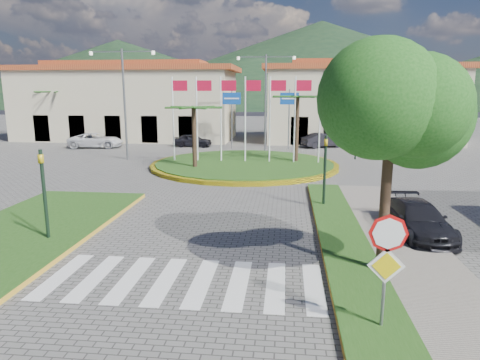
# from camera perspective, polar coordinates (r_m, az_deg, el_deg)

# --- Properties ---
(sidewalk_right) EXTENTS (4.00, 28.00, 0.15)m
(sidewalk_right) POSITION_cam_1_polar(r_m,az_deg,el_deg) (10.44, 24.46, -17.99)
(sidewalk_right) COLOR gray
(sidewalk_right) RESTS_ON ground
(verge_right) EXTENTS (1.60, 28.00, 0.18)m
(verge_right) POSITION_cam_1_polar(r_m,az_deg,el_deg) (10.13, 17.68, -18.32)
(verge_right) COLOR #214A15
(verge_right) RESTS_ON ground
(median_left) EXTENTS (5.00, 14.00, 0.18)m
(median_left) POSITION_cam_1_polar(r_m,az_deg,el_deg) (16.42, -28.96, -7.41)
(median_left) COLOR #214A15
(median_left) RESTS_ON ground
(crosswalk) EXTENTS (8.00, 3.00, 0.01)m
(crosswalk) POSITION_cam_1_polar(r_m,az_deg,el_deg) (12.07, -8.01, -13.19)
(crosswalk) COLOR silver
(crosswalk) RESTS_ON ground
(roundabout_island) EXTENTS (12.70, 12.70, 6.00)m
(roundabout_island) POSITION_cam_1_polar(r_m,az_deg,el_deg) (29.13, 0.60, 2.15)
(roundabout_island) COLOR yellow
(roundabout_island) RESTS_ON ground
(stop_sign) EXTENTS (0.80, 0.11, 2.65)m
(stop_sign) POSITION_cam_1_polar(r_m,az_deg,el_deg) (9.40, 18.98, -9.37)
(stop_sign) COLOR slate
(stop_sign) RESTS_ON ground
(deciduous_tree) EXTENTS (3.60, 3.60, 6.80)m
(deciduous_tree) POSITION_cam_1_polar(r_m,az_deg,el_deg) (11.89, 19.76, 11.59)
(deciduous_tree) COLOR black
(deciduous_tree) RESTS_ON ground
(traffic_light_left) EXTENTS (0.15, 0.18, 3.20)m
(traffic_light_left) POSITION_cam_1_polar(r_m,az_deg,el_deg) (15.65, -24.70, -0.85)
(traffic_light_left) COLOR black
(traffic_light_left) RESTS_ON ground
(traffic_light_right) EXTENTS (0.15, 0.18, 3.20)m
(traffic_light_right) POSITION_cam_1_polar(r_m,az_deg,el_deg) (18.92, 11.28, 2.05)
(traffic_light_right) COLOR black
(traffic_light_right) RESTS_ON ground
(traffic_light_far) EXTENTS (0.18, 0.15, 3.20)m
(traffic_light_far) POSITION_cam_1_polar(r_m,az_deg,el_deg) (33.14, 15.27, 6.00)
(traffic_light_far) COLOR black
(traffic_light_far) RESTS_ON ground
(direction_sign_west) EXTENTS (1.60, 0.14, 5.20)m
(direction_sign_west) POSITION_cam_1_polar(r_m,az_deg,el_deg) (37.89, -1.11, 9.50)
(direction_sign_west) COLOR slate
(direction_sign_west) RESTS_ON ground
(direction_sign_east) EXTENTS (1.60, 0.14, 5.20)m
(direction_sign_east) POSITION_cam_1_polar(r_m,az_deg,el_deg) (37.58, 6.57, 9.41)
(direction_sign_east) COLOR slate
(direction_sign_east) RESTS_ON ground
(street_lamp_centre) EXTENTS (4.80, 0.16, 8.00)m
(street_lamp_centre) POSITION_cam_1_polar(r_m,az_deg,el_deg) (36.63, 3.43, 10.91)
(street_lamp_centre) COLOR slate
(street_lamp_centre) RESTS_ON ground
(street_lamp_west) EXTENTS (4.80, 0.16, 8.00)m
(street_lamp_west) POSITION_cam_1_polar(r_m,az_deg,el_deg) (32.78, -15.17, 10.42)
(street_lamp_west) COLOR slate
(street_lamp_west) RESTS_ON ground
(building_left) EXTENTS (23.32, 9.54, 8.05)m
(building_left) POSITION_cam_1_polar(r_m,az_deg,el_deg) (47.65, -14.69, 10.06)
(building_left) COLOR beige
(building_left) RESTS_ON ground
(building_right) EXTENTS (19.08, 9.54, 8.05)m
(building_right) POSITION_cam_1_polar(r_m,az_deg,el_deg) (45.17, 15.59, 9.93)
(building_right) COLOR beige
(building_right) RESTS_ON ground
(hill_far_west) EXTENTS (140.00, 140.00, 22.00)m
(hill_far_west) POSITION_cam_1_polar(r_m,az_deg,el_deg) (157.67, -15.79, 13.58)
(hill_far_west) COLOR black
(hill_far_west) RESTS_ON ground
(hill_far_mid) EXTENTS (180.00, 180.00, 30.00)m
(hill_far_mid) POSITION_cam_1_polar(r_m,az_deg,el_deg) (167.32, 10.72, 15.06)
(hill_far_mid) COLOR black
(hill_far_mid) RESTS_ON ground
(hill_near_back) EXTENTS (110.00, 110.00, 16.00)m
(hill_near_back) POSITION_cam_1_polar(r_m,az_deg,el_deg) (137.21, 0.84, 13.08)
(hill_near_back) COLOR black
(hill_near_back) RESTS_ON ground
(white_van) EXTENTS (5.01, 2.77, 1.33)m
(white_van) POSITION_cam_1_polar(r_m,az_deg,el_deg) (40.93, -18.66, 5.03)
(white_van) COLOR silver
(white_van) RESTS_ON ground
(car_dark_a) EXTENTS (3.53, 1.46, 1.20)m
(car_dark_a) POSITION_cam_1_polar(r_m,az_deg,el_deg) (39.68, -6.34, 5.29)
(car_dark_a) COLOR black
(car_dark_a) RESTS_ON ground
(car_dark_b) EXTENTS (4.16, 2.87, 1.30)m
(car_dark_b) POSITION_cam_1_polar(r_m,az_deg,el_deg) (39.69, 11.06, 5.22)
(car_dark_b) COLOR black
(car_dark_b) RESTS_ON ground
(car_side_right) EXTENTS (2.01, 4.27, 1.20)m
(car_side_right) POSITION_cam_1_polar(r_m,az_deg,el_deg) (16.50, 22.58, -4.87)
(car_side_right) COLOR black
(car_side_right) RESTS_ON ground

